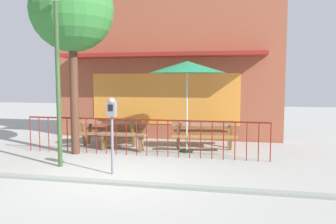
% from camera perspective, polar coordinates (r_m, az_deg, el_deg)
% --- Properties ---
extents(ground, '(40.00, 40.00, 0.00)m').
position_cam_1_polar(ground, '(7.32, -8.68, -10.41)').
color(ground, '#A2A29C').
extents(pub_storefront, '(7.72, 1.39, 5.65)m').
position_cam_1_polar(pub_storefront, '(11.71, -0.46, 9.38)').
color(pub_storefront, brown).
rests_on(pub_storefront, ground).
extents(patio_fence_front, '(6.51, 0.04, 0.97)m').
position_cam_1_polar(patio_fence_front, '(8.97, -4.42, -3.13)').
color(patio_fence_front, maroon).
rests_on(patio_fence_front, ground).
extents(picnic_table_left, '(1.95, 1.56, 0.79)m').
position_cam_1_polar(picnic_table_left, '(10.51, -9.55, -2.21)').
color(picnic_table_left, brown).
rests_on(picnic_table_left, ground).
extents(picnic_table_right, '(1.95, 1.57, 0.79)m').
position_cam_1_polar(picnic_table_right, '(9.94, 6.01, -2.59)').
color(picnic_table_right, olive).
rests_on(picnic_table_right, ground).
extents(patio_umbrella, '(2.11, 2.11, 2.49)m').
position_cam_1_polar(patio_umbrella, '(9.36, 3.19, 7.39)').
color(patio_umbrella, black).
rests_on(patio_umbrella, ground).
extents(patio_bench, '(1.42, 0.42, 0.48)m').
position_cam_1_polar(patio_bench, '(9.75, -7.62, -4.31)').
color(patio_bench, olive).
rests_on(patio_bench, ground).
extents(parking_meter_far, '(0.18, 0.17, 1.61)m').
position_cam_1_polar(parking_meter_far, '(7.21, -9.32, -0.57)').
color(parking_meter_far, slate).
rests_on(parking_meter_far, ground).
extents(street_tree, '(2.16, 2.16, 4.88)m').
position_cam_1_polar(street_tree, '(9.59, -15.66, 15.86)').
color(street_tree, '#4E2F21').
rests_on(street_tree, ground).
extents(street_lamp, '(0.28, 0.28, 3.98)m').
position_cam_1_polar(street_lamp, '(8.15, -17.95, 9.42)').
color(street_lamp, '#304A27').
rests_on(street_lamp, ground).
extents(curb_edge, '(10.81, 0.20, 0.11)m').
position_cam_1_polar(curb_edge, '(6.83, -10.34, -11.60)').
color(curb_edge, gray).
rests_on(curb_edge, ground).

